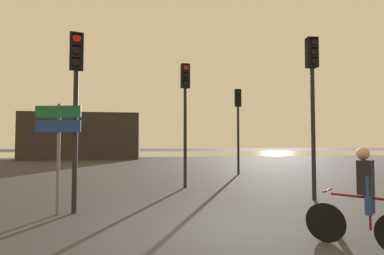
{
  "coord_description": "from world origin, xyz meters",
  "views": [
    {
      "loc": [
        -1.11,
        -5.64,
        1.73
      ],
      "look_at": [
        0.5,
        5.0,
        2.2
      ],
      "focal_mm": 28.0,
      "sensor_mm": 36.0,
      "label": 1
    }
  ],
  "objects_px": {
    "traffic_light_center": "(185,101)",
    "traffic_light_near_right": "(312,87)",
    "cyclist": "(364,198)",
    "direction_sign_post": "(58,138)",
    "traffic_light_near_left": "(76,87)",
    "traffic_light_far_right": "(238,115)",
    "distant_building": "(83,136)"
  },
  "relations": [
    {
      "from": "traffic_light_near_right",
      "to": "direction_sign_post",
      "type": "height_order",
      "value": "traffic_light_near_right"
    },
    {
      "from": "traffic_light_center",
      "to": "direction_sign_post",
      "type": "xyz_separation_m",
      "value": [
        -3.46,
        -3.56,
        -1.39
      ]
    },
    {
      "from": "distant_building",
      "to": "traffic_light_far_right",
      "type": "height_order",
      "value": "traffic_light_far_right"
    },
    {
      "from": "cyclist",
      "to": "traffic_light_near_right",
      "type": "bearing_deg",
      "value": 28.95
    },
    {
      "from": "traffic_light_far_right",
      "to": "traffic_light_center",
      "type": "relative_size",
      "value": 0.96
    },
    {
      "from": "traffic_light_far_right",
      "to": "direction_sign_post",
      "type": "distance_m",
      "value": 10.12
    },
    {
      "from": "traffic_light_center",
      "to": "traffic_light_near_right",
      "type": "height_order",
      "value": "traffic_light_near_right"
    },
    {
      "from": "traffic_light_far_right",
      "to": "cyclist",
      "type": "height_order",
      "value": "traffic_light_far_right"
    },
    {
      "from": "traffic_light_far_right",
      "to": "traffic_light_near_right",
      "type": "relative_size",
      "value": 0.91
    },
    {
      "from": "traffic_light_center",
      "to": "traffic_light_near_left",
      "type": "bearing_deg",
      "value": 42.71
    },
    {
      "from": "traffic_light_near_left",
      "to": "cyclist",
      "type": "bearing_deg",
      "value": 136.13
    },
    {
      "from": "traffic_light_center",
      "to": "traffic_light_far_right",
      "type": "bearing_deg",
      "value": -134.89
    },
    {
      "from": "traffic_light_far_right",
      "to": "traffic_light_near_left",
      "type": "relative_size",
      "value": 1.01
    },
    {
      "from": "distant_building",
      "to": "cyclist",
      "type": "xyz_separation_m",
      "value": [
        9.4,
        -25.4,
        -1.33
      ]
    },
    {
      "from": "traffic_light_near_right",
      "to": "cyclist",
      "type": "bearing_deg",
      "value": 73.73
    },
    {
      "from": "traffic_light_far_right",
      "to": "direction_sign_post",
      "type": "bearing_deg",
      "value": 56.74
    },
    {
      "from": "traffic_light_near_left",
      "to": "traffic_light_near_right",
      "type": "xyz_separation_m",
      "value": [
        6.56,
        0.63,
        0.29
      ]
    },
    {
      "from": "traffic_light_near_right",
      "to": "traffic_light_near_left",
      "type": "bearing_deg",
      "value": 9.78
    },
    {
      "from": "traffic_light_far_right",
      "to": "traffic_light_near_left",
      "type": "bearing_deg",
      "value": 57.77
    },
    {
      "from": "traffic_light_center",
      "to": "direction_sign_post",
      "type": "distance_m",
      "value": 5.16
    },
    {
      "from": "distant_building",
      "to": "direction_sign_post",
      "type": "relative_size",
      "value": 4.03
    },
    {
      "from": "traffic_light_near_right",
      "to": "cyclist",
      "type": "relative_size",
      "value": 2.96
    },
    {
      "from": "distant_building",
      "to": "direction_sign_post",
      "type": "xyz_separation_m",
      "value": [
        3.92,
        -22.32,
        -0.36
      ]
    },
    {
      "from": "distant_building",
      "to": "traffic_light_far_right",
      "type": "xyz_separation_m",
      "value": [
        10.64,
        -14.85,
        0.9
      ]
    },
    {
      "from": "traffic_light_center",
      "to": "traffic_light_near_right",
      "type": "bearing_deg",
      "value": 135.87
    },
    {
      "from": "direction_sign_post",
      "to": "cyclist",
      "type": "xyz_separation_m",
      "value": [
        5.47,
        -3.08,
        -0.97
      ]
    },
    {
      "from": "traffic_light_far_right",
      "to": "traffic_light_center",
      "type": "distance_m",
      "value": 5.08
    },
    {
      "from": "traffic_light_near_right",
      "to": "direction_sign_post",
      "type": "distance_m",
      "value": 7.12
    },
    {
      "from": "traffic_light_center",
      "to": "traffic_light_near_left",
      "type": "distance_m",
      "value": 4.63
    },
    {
      "from": "traffic_light_near_left",
      "to": "traffic_light_near_right",
      "type": "height_order",
      "value": "traffic_light_near_right"
    },
    {
      "from": "traffic_light_near_right",
      "to": "cyclist",
      "type": "xyz_separation_m",
      "value": [
        -1.44,
        -3.85,
        -2.5
      ]
    },
    {
      "from": "distant_building",
      "to": "traffic_light_near_left",
      "type": "bearing_deg",
      "value": -79.09
    }
  ]
}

